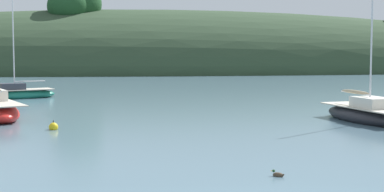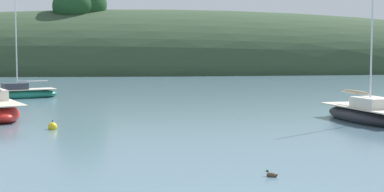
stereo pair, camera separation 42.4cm
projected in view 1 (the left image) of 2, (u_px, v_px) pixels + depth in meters
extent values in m
ellipsoid|color=#2D422B|center=(148.00, 71.00, 97.30)|extent=(150.00, 36.00, 19.99)
ellipsoid|color=#1E4723|center=(76.00, 4.00, 91.36)|extent=(7.93, 7.21, 7.21)
ellipsoid|color=#1E4723|center=(68.00, 6.00, 89.13)|extent=(6.20, 5.63, 5.63)
ellipsoid|color=#196B56|center=(18.00, 95.00, 45.29)|extent=(5.93, 4.06, 0.90)
cube|color=beige|center=(18.00, 90.00, 45.26)|extent=(5.46, 3.74, 0.06)
cube|color=#333842|center=(12.00, 87.00, 45.01)|extent=(2.16, 1.88, 0.52)
cylinder|color=silver|center=(13.00, 42.00, 44.81)|extent=(0.09, 0.09, 7.32)
cylinder|color=silver|center=(30.00, 81.00, 45.66)|extent=(2.19, 1.04, 0.07)
ellipsoid|color=#232328|center=(366.00, 116.00, 31.14)|extent=(3.48, 6.81, 1.04)
cube|color=beige|center=(366.00, 107.00, 31.10)|extent=(3.20, 6.27, 0.06)
cube|color=silver|center=(372.00, 103.00, 30.59)|extent=(1.83, 2.33, 0.56)
cylinder|color=silver|center=(371.00, 40.00, 30.51)|extent=(0.09, 0.09, 7.02)
cylinder|color=silver|center=(355.00, 93.00, 32.03)|extent=(0.62, 2.69, 0.07)
ellipsoid|color=tan|center=(355.00, 92.00, 32.03)|extent=(0.73, 2.61, 0.20)
sphere|color=yellow|center=(53.00, 127.00, 28.06)|extent=(0.44, 0.44, 0.44)
cylinder|color=black|center=(53.00, 121.00, 28.03)|extent=(0.04, 0.04, 0.10)
ellipsoid|color=#473828|center=(278.00, 175.00, 17.90)|extent=(0.38, 0.35, 0.16)
sphere|color=#1E4723|center=(274.00, 171.00, 17.96)|extent=(0.09, 0.09, 0.09)
cone|color=gold|center=(272.00, 171.00, 17.99)|extent=(0.06, 0.06, 0.04)
cone|color=#473828|center=(283.00, 174.00, 17.82)|extent=(0.10, 0.10, 0.08)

